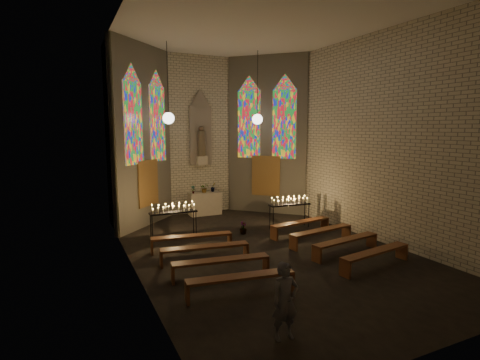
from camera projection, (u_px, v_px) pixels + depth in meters
name	position (u px, v px, depth m)	size (l,w,h in m)	color
floor	(264.00, 250.00, 11.83)	(12.00, 12.00, 0.00)	black
room	(222.00, 131.00, 14.33)	(8.22, 12.43, 7.00)	beige
altar	(205.00, 204.00, 16.64)	(1.40, 0.60, 1.00)	beige
flower_vase_left	(193.00, 190.00, 16.29)	(0.19, 0.13, 0.35)	#4C723F
flower_vase_center	(204.00, 188.00, 16.52)	(0.37, 0.32, 0.41)	#4C723F
flower_vase_right	(213.00, 187.00, 16.78)	(0.23, 0.19, 0.42)	#4C723F
aisle_flower_pot	(243.00, 228.00, 13.62)	(0.26, 0.26, 0.46)	#4C723F
votive_stand_left	(173.00, 210.00, 12.93)	(1.65, 0.43, 1.20)	black
votive_stand_right	(290.00, 202.00, 14.30)	(1.64, 0.51, 1.19)	black
pew_left_0	(192.00, 238.00, 11.79)	(2.57, 0.73, 0.49)	brown
pew_right_0	(301.00, 224.00, 13.54)	(2.57, 0.73, 0.49)	brown
pew_left_1	(205.00, 249.00, 10.72)	(2.57, 0.73, 0.49)	brown
pew_right_1	(321.00, 232.00, 12.47)	(2.57, 0.73, 0.49)	brown
pew_left_2	(221.00, 262.00, 9.64)	(2.57, 0.73, 0.49)	brown
pew_right_2	(346.00, 242.00, 11.39)	(2.57, 0.73, 0.49)	brown
pew_left_3	(241.00, 279.00, 8.57)	(2.57, 0.73, 0.49)	brown
pew_right_3	(376.00, 254.00, 10.32)	(2.57, 0.73, 0.49)	brown
visitor	(285.00, 301.00, 6.78)	(0.53, 0.35, 1.44)	#53515C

